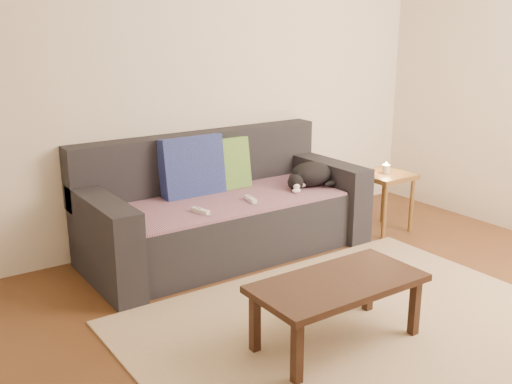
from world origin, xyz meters
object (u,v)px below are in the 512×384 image
(sofa, at_px, (222,213))
(wii_remote_a, at_px, (201,211))
(side_table, at_px, (385,183))
(coffee_table, at_px, (338,288))
(cat, at_px, (310,175))
(wii_remote_b, at_px, (251,199))

(sofa, bearing_deg, wii_remote_a, -141.06)
(side_table, distance_m, coffee_table, 1.94)
(sofa, distance_m, cat, 0.76)
(cat, xyz_separation_m, wii_remote_b, (-0.62, -0.08, -0.08))
(sofa, distance_m, side_table, 1.40)
(cat, distance_m, coffee_table, 1.64)
(cat, distance_m, side_table, 0.68)
(side_table, xyz_separation_m, coffee_table, (-1.56, -1.16, -0.08))
(sofa, bearing_deg, wii_remote_b, -68.09)
(wii_remote_a, height_order, coffee_table, wii_remote_a)
(sofa, distance_m, coffee_table, 1.52)
(cat, xyz_separation_m, coffee_table, (-0.91, -1.35, -0.20))
(cat, xyz_separation_m, side_table, (0.64, -0.19, -0.12))
(wii_remote_a, relative_size, coffee_table, 0.16)
(side_table, bearing_deg, sofa, 165.51)
(coffee_table, bearing_deg, wii_remote_a, 96.17)
(side_table, height_order, coffee_table, side_table)
(wii_remote_b, bearing_deg, coffee_table, 177.39)
(sofa, relative_size, wii_remote_b, 14.00)
(wii_remote_a, xyz_separation_m, wii_remote_b, (0.43, 0.03, 0.00))
(cat, xyz_separation_m, wii_remote_a, (-1.05, -0.11, -0.08))
(cat, relative_size, wii_remote_a, 3.25)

